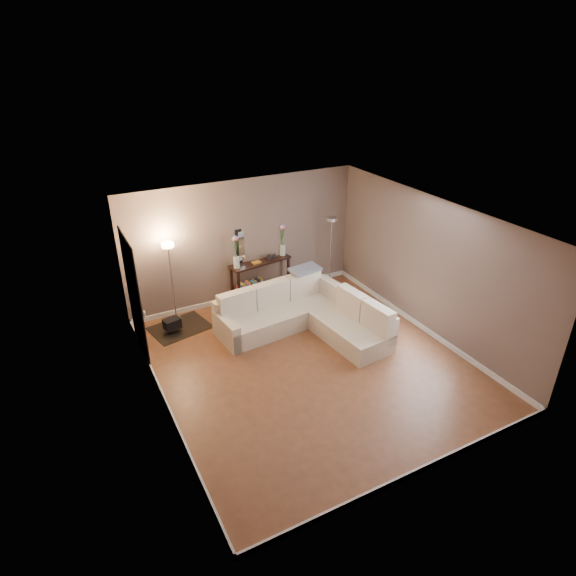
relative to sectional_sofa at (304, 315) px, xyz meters
name	(u,v)px	position (x,y,z in m)	size (l,w,h in m)	color
floor	(309,363)	(-0.46, -1.02, -0.33)	(5.00, 5.50, 0.01)	brown
ceiling	(313,220)	(-0.46, -1.02, 2.28)	(5.00, 5.50, 0.01)	white
wall_back	(244,241)	(-0.46, 1.74, 0.98)	(5.00, 0.02, 2.60)	#76645B
wall_front	(430,396)	(-0.46, -3.78, 0.98)	(5.00, 0.02, 2.60)	#76645B
wall_left	(156,336)	(-2.97, -1.02, 0.98)	(0.02, 5.50, 2.60)	#76645B
wall_right	(430,267)	(2.05, -1.02, 0.98)	(0.02, 5.50, 2.60)	#76645B
baseboard_back	(247,295)	(-0.46, 1.72, -0.27)	(5.00, 0.03, 0.10)	white
baseboard_front	(416,472)	(-0.46, -3.75, -0.27)	(5.00, 0.03, 0.10)	white
baseboard_left	(167,405)	(-2.94, -1.02, -0.27)	(0.03, 5.50, 0.10)	white
baseboard_right	(420,326)	(2.03, -1.02, -0.27)	(0.03, 5.50, 0.10)	white
doorway	(134,297)	(-2.94, 0.68, 0.78)	(0.02, 1.20, 2.20)	black
switch_plate	(145,315)	(-2.94, -0.17, 0.88)	(0.02, 0.08, 0.12)	white
sectional_sofa	(304,315)	(0.00, 0.00, 0.00)	(2.69, 2.44, 0.87)	beige
throw_blanket	(305,269)	(0.38, 0.66, 0.60)	(0.62, 0.36, 0.05)	slate
console_table	(257,277)	(-0.24, 1.61, 0.15)	(1.40, 0.55, 0.84)	black
leaning_mirror	(255,242)	(-0.18, 1.79, 0.89)	(0.96, 0.17, 0.75)	black
table_decor	(261,261)	(-0.16, 1.58, 0.53)	(0.58, 0.15, 0.14)	gold
flower_vase_left	(236,255)	(-0.73, 1.54, 0.80)	(0.16, 0.14, 0.72)	silver
flower_vase_right	(283,242)	(0.41, 1.70, 0.80)	(0.16, 0.14, 0.72)	silver
floor_lamp_lit	(170,267)	(-2.10, 1.48, 0.84)	(0.28, 0.28, 1.65)	silver
floor_lamp_unlit	(331,239)	(1.41, 1.34, 0.84)	(0.28, 0.28, 1.64)	silver
charcoal_rug	(180,328)	(-2.12, 1.15, -0.31)	(1.08, 0.81, 0.01)	black
black_bag	(172,324)	(-2.29, 1.04, -0.12)	(0.31, 0.22, 0.20)	black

